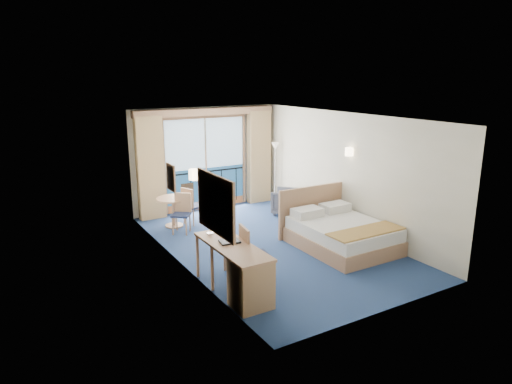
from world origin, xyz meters
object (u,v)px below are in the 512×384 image
floor_lamp (275,158)px  desk_chair (251,252)px  armchair (287,202)px  table_chair_a (191,204)px  round_table (173,205)px  desk (247,277)px  nightstand (318,213)px  table_chair_b (182,211)px  bed (340,233)px

floor_lamp → desk_chair: floor_lamp is taller
armchair → table_chair_a: table_chair_a is taller
round_table → table_chair_a: table_chair_a is taller
desk → table_chair_a: size_ratio=1.93×
nightstand → desk_chair: bearing=-146.0°
desk_chair → table_chair_b: desk_chair is taller
table_chair_b → desk: bearing=-57.7°
desk → desk_chair: bearing=54.3°
nightstand → desk_chair: 3.72m
armchair → desk_chair: desk_chair is taller
bed → table_chair_b: bed is taller
desk → table_chair_b: size_ratio=1.95×
bed → floor_lamp: floor_lamp is taller
armchair → desk: (-3.24, -3.63, 0.13)m
floor_lamp → table_chair_b: floor_lamp is taller
bed → nightstand: size_ratio=4.12×
desk → table_chair_a: 4.18m
floor_lamp → desk: floor_lamp is taller
bed → table_chair_a: (-2.08, 2.98, 0.20)m
floor_lamp → round_table: bearing=-172.0°
nightstand → table_chair_b: (-3.08, 1.06, 0.25)m
nightstand → floor_lamp: bearing=89.2°
bed → round_table: 3.94m
round_table → armchair: bearing=-10.7°
armchair → table_chair_a: 2.51m
floor_lamp → desk_chair: size_ratio=1.64×
floor_lamp → desk: (-3.50, -4.61, -0.85)m
nightstand → desk_chair: size_ratio=0.49×
floor_lamp → table_chair_b: (-3.11, -0.93, -0.79)m
floor_lamp → bed: bearing=-100.4°
round_table → nightstand: bearing=-26.5°
nightstand → desk: 4.36m
table_chair_a → armchair: bearing=-122.8°
round_table → desk: bearing=-95.1°
bed → armchair: (0.38, 2.51, 0.02)m
bed → round_table: size_ratio=2.70×
nightstand → floor_lamp: (0.03, 1.98, 1.05)m
round_table → table_chair_b: 0.49m
floor_lamp → desk_chair: bearing=-127.4°
floor_lamp → desk: bearing=-127.2°
desk → desk_chair: (0.40, 0.56, 0.13)m
desk → nightstand: bearing=37.1°
desk → table_chair_a: bearing=79.2°
desk_chair → table_chair_a: bearing=3.6°
table_chair_b → table_chair_a: bearing=85.4°
desk → round_table: bearing=84.9°
armchair → table_chair_b: 2.86m
table_chair_b → desk_chair: bearing=-51.5°
nightstand → armchair: 1.03m
table_chair_a → nightstand: bearing=-140.7°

